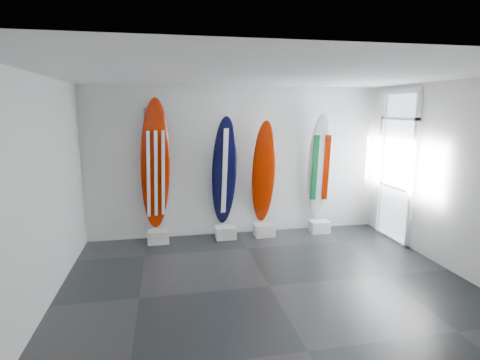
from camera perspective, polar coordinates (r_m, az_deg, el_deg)
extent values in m
plane|color=black|center=(5.75, 4.46, -15.73)|extent=(6.00, 6.00, 0.00)
plane|color=white|center=(5.17, 4.96, 15.60)|extent=(6.00, 6.00, 0.00)
plane|color=white|center=(7.66, -0.39, 2.77)|extent=(6.00, 0.00, 6.00)
plane|color=white|center=(3.02, 17.89, -10.27)|extent=(6.00, 0.00, 6.00)
plane|color=white|center=(5.31, -28.29, -2.07)|extent=(0.00, 5.00, 5.00)
plane|color=white|center=(6.72, 30.15, 0.20)|extent=(0.00, 5.00, 5.00)
cube|color=white|center=(7.54, -12.25, -8.41)|extent=(0.40, 0.30, 0.24)
ellipsoid|color=#861400|center=(7.31, -12.67, 2.16)|extent=(0.65, 0.50, 2.54)
cube|color=white|center=(7.62, -2.20, -7.96)|extent=(0.40, 0.30, 0.24)
ellipsoid|color=black|center=(7.42, -2.38, 1.21)|extent=(0.55, 0.49, 2.20)
cube|color=white|center=(7.77, 3.70, -7.59)|extent=(0.40, 0.30, 0.24)
ellipsoid|color=#861400|center=(7.59, 3.61, 1.09)|extent=(0.49, 0.39, 2.12)
cube|color=white|center=(8.15, 11.94, -6.93)|extent=(0.40, 0.30, 0.24)
ellipsoid|color=silver|center=(7.96, 12.00, 1.80)|extent=(0.53, 0.35, 2.24)
cube|color=silver|center=(7.82, -18.39, -6.25)|extent=(0.09, 0.02, 0.13)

